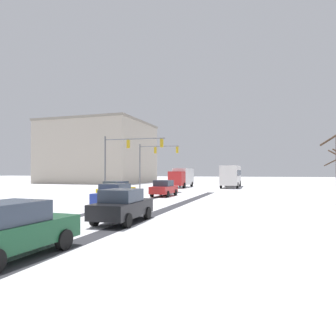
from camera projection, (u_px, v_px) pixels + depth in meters
The scene contains 13 objects.
wheel_track_left_lane at pixel (121, 206), 21.83m from camera, with size 0.73×32.68×0.01m, color #38383D.
wheel_track_right_lane at pixel (170, 208), 20.69m from camera, with size 0.87×32.68×0.01m, color #38383D.
sidewalk_kerb_right at pixel (308, 215), 16.69m from camera, with size 4.00×32.68×0.12m, color white.
traffic_signal_near_left at pixel (126, 152), 33.86m from camera, with size 7.14×0.64×6.50m.
traffic_signal_far_left at pixel (153, 157), 43.52m from camera, with size 5.92×0.65×6.50m.
car_red_lead at pixel (164, 188), 30.56m from camera, with size 1.88×4.12×1.62m.
car_yellow_cab_second at pixel (117, 190), 27.29m from camera, with size 2.00×4.18×1.62m.
car_blue_third at pixel (116, 195), 21.48m from camera, with size 1.87×4.12×1.62m.
car_black_fourth at pixel (122, 206), 14.75m from camera, with size 1.93×4.15×1.62m.
car_dark_green_sixth at pixel (10, 230), 8.65m from camera, with size 1.97×4.17×1.62m.
bus_oncoming at pixel (231, 175), 48.41m from camera, with size 2.90×11.07×3.38m.
box_truck_delivery at pixel (182, 177), 48.06m from camera, with size 2.37×7.42×3.02m.
office_building_far_left_block at pixel (99, 153), 69.04m from camera, with size 21.41×19.27×13.57m.
Camera 1 is at (8.29, -4.91, 2.46)m, focal length 32.53 mm.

